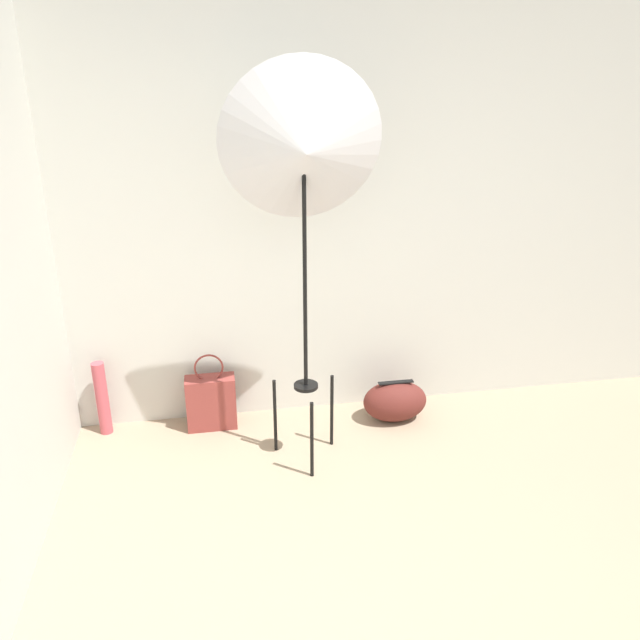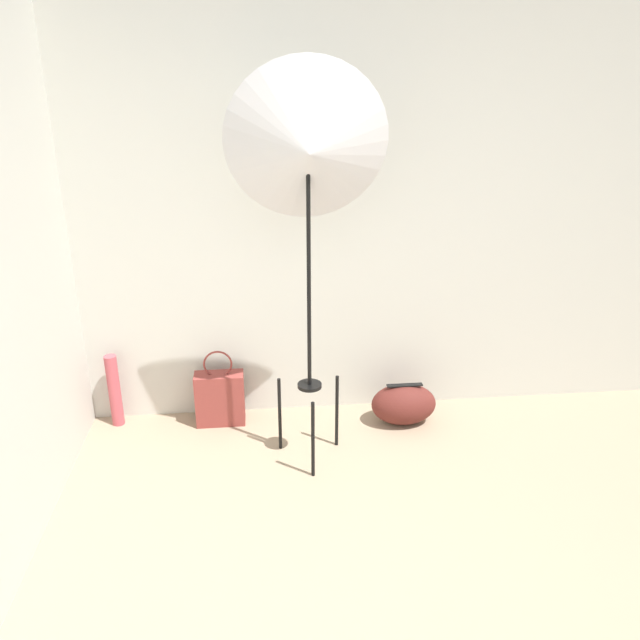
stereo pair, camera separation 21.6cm
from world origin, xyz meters
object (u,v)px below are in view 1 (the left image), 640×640
photo_umbrella (304,150)px  paper_roll (102,398)px  tote_bag (211,402)px  duffel_bag (395,401)px

photo_umbrella → paper_roll: (-1.18, 0.48, -1.50)m
paper_roll → tote_bag: bearing=-4.3°
tote_bag → paper_roll: 0.66m
tote_bag → duffel_bag: bearing=-5.8°
tote_bag → paper_roll: size_ratio=1.06×
duffel_bag → paper_roll: size_ratio=0.87×
photo_umbrella → tote_bag: bearing=141.1°
duffel_bag → photo_umbrella: bearing=-153.4°
paper_roll → photo_umbrella: bearing=-22.0°
photo_umbrella → tote_bag: (-0.53, 0.43, -1.56)m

